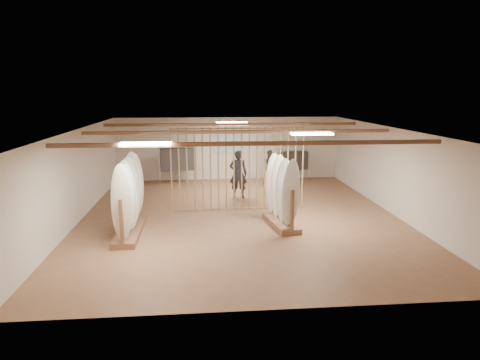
{
  "coord_description": "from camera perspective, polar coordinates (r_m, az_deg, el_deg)",
  "views": [
    {
      "loc": [
        -1.21,
        -13.14,
        3.96
      ],
      "look_at": [
        0.0,
        0.0,
        1.2
      ],
      "focal_mm": 32.0,
      "sensor_mm": 36.0,
      "label": 1
    }
  ],
  "objects": [
    {
      "name": "wall_right",
      "position": [
        14.76,
        19.72,
        1.12
      ],
      "size": [
        0.0,
        12.0,
        12.0
      ],
      "primitive_type": "plane",
      "rotation": [
        1.57,
        0.0,
        -1.57
      ],
      "color": "silver",
      "rests_on": "ground"
    },
    {
      "name": "shopper_b",
      "position": [
        18.19,
        4.17,
        1.94
      ],
      "size": [
        1.02,
        0.95,
        1.7
      ],
      "primitive_type": "imported",
      "rotation": [
        0.0,
        0.0,
        -0.48
      ],
      "color": "#332E27",
      "rests_on": "floor"
    },
    {
      "name": "wall_left",
      "position": [
        13.92,
        -20.96,
        0.42
      ],
      "size": [
        0.0,
        12.0,
        12.0
      ],
      "primitive_type": "plane",
      "rotation": [
        1.57,
        0.0,
        1.57
      ],
      "color": "silver",
      "rests_on": "ground"
    },
    {
      "name": "poster",
      "position": [
        19.31,
        -1.63,
        4.79
      ],
      "size": [
        1.4,
        0.03,
        0.9
      ],
      "primitive_type": "cube",
      "color": "#37A2C3",
      "rests_on": "ground"
    },
    {
      "name": "wall_back",
      "position": [
        19.35,
        -1.63,
        4.21
      ],
      "size": [
        12.0,
        0.0,
        12.0
      ],
      "primitive_type": "plane",
      "rotation": [
        1.57,
        0.0,
        0.0
      ],
      "color": "silver",
      "rests_on": "ground"
    },
    {
      "name": "rack_right",
      "position": [
        12.71,
        5.54,
        -2.94
      ],
      "size": [
        0.88,
        1.95,
        2.19
      ],
      "rotation": [
        0.0,
        0.0,
        0.15
      ],
      "color": "brown",
      "rests_on": "floor"
    },
    {
      "name": "ceiling_slats",
      "position": [
        13.26,
        0.0,
        6.44
      ],
      "size": [
        9.5,
        6.12,
        0.1
      ],
      "primitive_type": "cube",
      "color": "brown",
      "rests_on": "ground"
    },
    {
      "name": "rack_left",
      "position": [
        12.42,
        -14.51,
        -3.52
      ],
      "size": [
        0.62,
        2.75,
        2.21
      ],
      "rotation": [
        0.0,
        0.0,
        0.0
      ],
      "color": "brown",
      "rests_on": "floor"
    },
    {
      "name": "light_panels",
      "position": [
        13.26,
        0.0,
        6.53
      ],
      "size": [
        1.2,
        0.35,
        0.06
      ],
      "primitive_type": "cube",
      "color": "white",
      "rests_on": "ground"
    },
    {
      "name": "shopper_a",
      "position": [
        15.97,
        -0.24,
        1.24
      ],
      "size": [
        0.83,
        0.64,
        2.06
      ],
      "primitive_type": "imported",
      "rotation": [
        0.0,
        0.0,
        2.96
      ],
      "color": "#26252D",
      "rests_on": "floor"
    },
    {
      "name": "floor",
      "position": [
        13.78,
        0.0,
        -4.89
      ],
      "size": [
        12.0,
        12.0,
        0.0
      ],
      "primitive_type": "plane",
      "color": "#916446",
      "rests_on": "ground"
    },
    {
      "name": "ceiling",
      "position": [
        13.25,
        0.0,
        6.79
      ],
      "size": [
        12.0,
        12.0,
        0.0
      ],
      "primitive_type": "plane",
      "rotation": [
        3.14,
        0.0,
        0.0
      ],
      "color": "gray",
      "rests_on": "ground"
    },
    {
      "name": "bamboo_partition",
      "position": [
        14.23,
        -0.29,
        1.45
      ],
      "size": [
        4.45,
        0.05,
        2.78
      ],
      "color": "tan",
      "rests_on": "ground"
    },
    {
      "name": "clothing_rack_a",
      "position": [
        18.51,
        -8.37,
        2.72
      ],
      "size": [
        1.53,
        0.6,
        1.65
      ],
      "rotation": [
        0.0,
        0.0,
        0.15
      ],
      "color": "silver",
      "rests_on": "floor"
    },
    {
      "name": "wall_front",
      "position": [
        7.69,
        4.13,
        -7.7
      ],
      "size": [
        12.0,
        0.0,
        12.0
      ],
      "primitive_type": "plane",
      "rotation": [
        -1.57,
        0.0,
        0.0
      ],
      "color": "silver",
      "rests_on": "ground"
    },
    {
      "name": "clothing_rack_b",
      "position": [
        19.1,
        7.23,
        2.57
      ],
      "size": [
        1.29,
        0.62,
        1.42
      ],
      "rotation": [
        0.0,
        0.0,
        0.25
      ],
      "color": "silver",
      "rests_on": "floor"
    }
  ]
}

